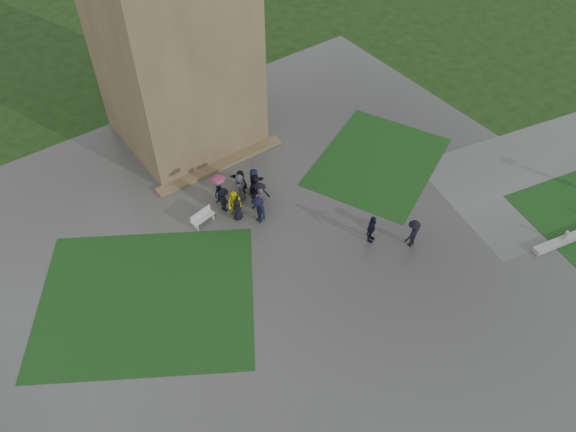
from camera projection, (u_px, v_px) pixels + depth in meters
ground at (323, 272)px, 30.27m from camera, size 120.00×120.00×0.00m
plaza at (301, 249)px, 31.38m from camera, size 34.00×34.00×0.02m
lawn_inset_left at (147, 298)px, 29.04m from camera, size 14.10×13.46×0.01m
lawn_inset_right at (378, 161)px, 36.48m from camera, size 11.12×10.15×0.01m
tower at (167, 7)px, 32.11m from camera, size 8.00×8.00×18.00m
tower_plinth at (221, 165)px, 36.09m from camera, size 9.00×0.80×0.22m
bench at (202, 217)px, 32.43m from camera, size 1.54×0.74×0.86m
visitor_cluster at (246, 192)px, 33.09m from camera, size 3.41×4.07×2.47m
pedestrian_mid at (371, 229)px, 31.15m from camera, size 1.23×0.97×1.85m
pedestrian_near at (413, 233)px, 30.94m from camera, size 1.27×0.80×1.83m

